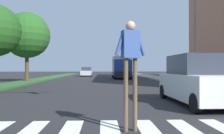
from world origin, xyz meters
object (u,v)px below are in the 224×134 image
object	(u,v)px
tree_far	(27,35)
sedan_midblock	(121,73)
sedan_distant	(87,72)
pedestrian_performer	(130,58)
truck_box_delivery	(121,67)
suv_crossing	(197,81)
street_lamp_right	(193,28)

from	to	relation	value
tree_far	sedan_midblock	bearing A→B (deg)	34.14
tree_far	sedan_distant	world-z (taller)	tree_far
pedestrian_performer	sedan_midblock	distance (m)	25.11
sedan_midblock	truck_box_delivery	distance (m)	2.18
tree_far	truck_box_delivery	size ratio (longest dim) A/B	1.11
tree_far	pedestrian_performer	bearing A→B (deg)	-65.73
suv_crossing	sedan_midblock	distance (m)	21.20
suv_crossing	tree_far	bearing A→B (deg)	128.43
truck_box_delivery	sedan_midblock	bearing A→B (deg)	-93.96
street_lamp_right	truck_box_delivery	bearing A→B (deg)	107.21
suv_crossing	sedan_distant	bearing A→B (deg)	101.77
truck_box_delivery	suv_crossing	bearing A→B (deg)	-87.18
suv_crossing	sedan_distant	world-z (taller)	suv_crossing
street_lamp_right	sedan_midblock	world-z (taller)	street_lamp_right
street_lamp_right	sedan_distant	bearing A→B (deg)	113.49
suv_crossing	pedestrian_performer	bearing A→B (deg)	-129.33
street_lamp_right	pedestrian_performer	world-z (taller)	street_lamp_right
street_lamp_right	sedan_distant	size ratio (longest dim) A/B	1.71
sedan_distant	truck_box_delivery	distance (m)	9.93
pedestrian_performer	truck_box_delivery	world-z (taller)	truck_box_delivery
street_lamp_right	sedan_midblock	size ratio (longest dim) A/B	1.69
street_lamp_right	suv_crossing	distance (m)	9.98
street_lamp_right	pedestrian_performer	bearing A→B (deg)	-117.48
sedan_midblock	sedan_distant	bearing A→B (deg)	117.14
tree_far	sedan_distant	size ratio (longest dim) A/B	1.56
tree_far	street_lamp_right	bearing A→B (deg)	-21.04
tree_far	truck_box_delivery	distance (m)	13.86
sedan_midblock	street_lamp_right	bearing A→B (deg)	-69.68
truck_box_delivery	pedestrian_performer	bearing A→B (deg)	-94.28
pedestrian_performer	sedan_midblock	size ratio (longest dim) A/B	0.56
tree_far	pedestrian_performer	xyz separation A→B (m)	(8.20, -18.18, -3.05)
tree_far	sedan_distant	distance (m)	18.22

